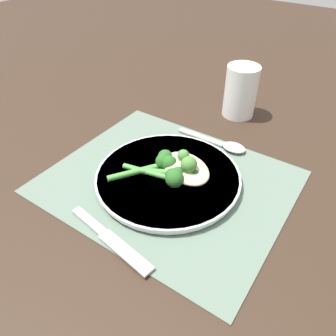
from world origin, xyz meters
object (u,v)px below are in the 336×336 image
object	(u,v)px
broccoli_stalk_front	(171,176)
spoon	(227,145)
chicken_fillet	(186,168)
knife	(108,237)
broccoli_stalk_left	(161,162)
broccoli_stalk_rear	(179,173)
plate	(168,177)
water_glass	(241,91)

from	to	relation	value
broccoli_stalk_front	spoon	size ratio (longest dim) A/B	0.78
chicken_fillet	knife	xyz separation A→B (m)	(0.02, 0.18, -0.02)
broccoli_stalk_front	broccoli_stalk_left	world-z (taller)	broccoli_stalk_front
broccoli_stalk_front	knife	distance (m)	0.15
knife	broccoli_stalk_rear	bearing A→B (deg)	-178.04
chicken_fillet	spoon	size ratio (longest dim) A/B	0.79
knife	chicken_fillet	bearing A→B (deg)	-178.53
broccoli_stalk_left	broccoli_stalk_rear	bearing A→B (deg)	29.59
plate	broccoli_stalk_rear	world-z (taller)	broccoli_stalk_rear
spoon	broccoli_stalk_rear	bearing A→B (deg)	-8.29
plate	spoon	xyz separation A→B (m)	(-0.04, -0.15, -0.00)
spoon	knife	bearing A→B (deg)	-7.46
plate	knife	bearing A→B (deg)	90.02
plate	spoon	size ratio (longest dim) A/B	1.68
broccoli_stalk_rear	broccoli_stalk_front	xyz separation A→B (m)	(0.00, 0.02, 0.00)
plate	broccoli_stalk_rear	size ratio (longest dim) A/B	2.24
chicken_fillet	water_glass	size ratio (longest dim) A/B	1.03
broccoli_stalk_left	water_glass	distance (m)	0.29
plate	broccoli_stalk_rear	xyz separation A→B (m)	(-0.02, -0.01, 0.01)
plate	broccoli_stalk_left	xyz separation A→B (m)	(0.02, -0.01, 0.02)
chicken_fillet	broccoli_stalk_front	distance (m)	0.04
broccoli_stalk_rear	knife	bearing A→B (deg)	-35.03
knife	plate	bearing A→B (deg)	-171.16
chicken_fillet	spoon	world-z (taller)	chicken_fillet
chicken_fillet	broccoli_stalk_rear	size ratio (longest dim) A/B	1.05
plate	broccoli_stalk_left	size ratio (longest dim) A/B	2.25
chicken_fillet	water_glass	bearing A→B (deg)	-85.06
water_glass	knife	bearing A→B (deg)	90.04
plate	broccoli_stalk_left	world-z (taller)	broccoli_stalk_left
chicken_fillet	knife	world-z (taller)	chicken_fillet
plate	spoon	bearing A→B (deg)	-105.24
broccoli_stalk_rear	spoon	size ratio (longest dim) A/B	0.75
broccoli_stalk_rear	water_glass	bearing A→B (deg)	155.79
plate	broccoli_stalk_front	bearing A→B (deg)	141.20
plate	broccoli_stalk_left	distance (m)	0.03
plate	water_glass	distance (m)	0.30
broccoli_stalk_left	spoon	xyz separation A→B (m)	(-0.06, -0.15, -0.02)
broccoli_stalk_rear	knife	size ratio (longest dim) A/B	0.67
broccoli_stalk_front	water_glass	xyz separation A→B (m)	(0.02, -0.31, 0.03)
broccoli_stalk_rear	broccoli_stalk_front	distance (m)	0.02
knife	broccoli_stalk_front	bearing A→B (deg)	-177.23
knife	spoon	xyz separation A→B (m)	(-0.04, -0.31, 0.00)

